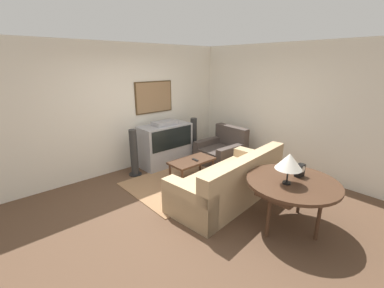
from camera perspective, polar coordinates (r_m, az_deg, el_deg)
The scene contains 14 objects.
ground_plane at distance 4.50m, azimuth -0.83°, elevation -13.04°, with size 12.00×12.00×0.00m, color brown.
wall_back at distance 5.74m, azimuth -15.01°, elevation 7.58°, with size 12.00×0.10×2.70m.
wall_right at distance 6.01m, azimuth 18.60°, elevation 7.67°, with size 0.06×12.00×2.70m.
area_rug at distance 5.29m, azimuth -0.90°, elevation -8.00°, with size 2.33×1.63×0.01m.
tv at distance 5.97m, azimuth -5.96°, elevation -0.08°, with size 1.19×0.58×1.04m.
couch at distance 4.55m, azimuth 8.47°, elevation -8.56°, with size 2.29×1.14×0.86m.
armchair at distance 6.12m, azimuth 6.64°, elevation -1.81°, with size 0.95×0.93×0.85m.
coffee_table at distance 5.16m, azimuth -0.03°, elevation -4.11°, with size 0.92×0.48×0.44m.
console_table at distance 3.90m, azimuth 21.44°, elevation -8.48°, with size 1.27×1.27×0.72m.
table_lamp at distance 3.64m, azimuth 20.78°, elevation -3.68°, with size 0.36×0.36×0.43m.
mantel_clock at distance 4.03m, azimuth 22.86°, elevation -5.42°, with size 0.14×0.10×0.18m.
remote at distance 5.12m, azimuth 0.69°, elevation -3.53°, with size 0.05×0.16×0.02m.
speaker_tower_left at distance 5.51m, azimuth -12.76°, elevation -2.16°, with size 0.27×0.27×0.99m.
speaker_tower_right at distance 6.44m, azimuth 0.36°, elevation 1.18°, with size 0.27×0.27×0.99m.
Camera 1 is at (-2.53, -2.93, 2.30)m, focal length 24.00 mm.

